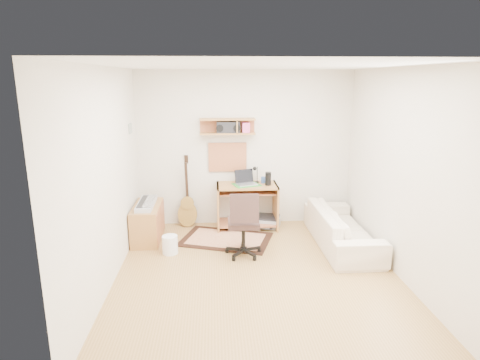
{
  "coord_description": "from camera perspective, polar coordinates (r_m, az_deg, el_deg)",
  "views": [
    {
      "loc": [
        -0.53,
        -4.8,
        2.46
      ],
      "look_at": [
        -0.15,
        1.05,
        1.0
      ],
      "focal_mm": 30.65,
      "sensor_mm": 36.0,
      "label": 1
    }
  ],
  "objects": [
    {
      "name": "laptop",
      "position": [
        6.71,
        0.91,
        0.31
      ],
      "size": [
        0.41,
        0.41,
        0.24
      ],
      "primitive_type": null,
      "rotation": [
        0.0,
        0.0,
        0.32
      ],
      "color": "silver",
      "rests_on": "desk"
    },
    {
      "name": "back_wall",
      "position": [
        6.92,
        0.72,
        4.34
      ],
      "size": [
        3.6,
        0.01,
        2.6
      ],
      "primitive_type": "cube",
      "color": "beige",
      "rests_on": "ground"
    },
    {
      "name": "pencil_cup",
      "position": [
        6.88,
        3.25,
        0.02
      ],
      "size": [
        0.07,
        0.07,
        0.1
      ],
      "primitive_type": "cylinder",
      "color": "#2F508F",
      "rests_on": "desk"
    },
    {
      "name": "ceiling",
      "position": [
        4.83,
        2.69,
        15.69
      ],
      "size": [
        3.6,
        4.0,
        0.01
      ],
      "primitive_type": "cube",
      "color": "white",
      "rests_on": "ground"
    },
    {
      "name": "sofa",
      "position": [
        6.36,
        14.06,
        -5.64
      ],
      "size": [
        0.55,
        1.89,
        0.74
      ],
      "primitive_type": "imported",
      "rotation": [
        0.0,
        0.0,
        1.57
      ],
      "color": "beige",
      "rests_on": "floor"
    },
    {
      "name": "wall_shelf",
      "position": [
        6.72,
        -1.75,
        7.49
      ],
      "size": [
        0.9,
        0.25,
        0.26
      ],
      "primitive_type": "cube",
      "color": "#AC763D",
      "rests_on": "back_wall"
    },
    {
      "name": "floor",
      "position": [
        5.42,
        2.37,
        -13.08
      ],
      "size": [
        3.6,
        4.0,
        0.01
      ],
      "primitive_type": "cube",
      "color": "#A77E45",
      "rests_on": "ground"
    },
    {
      "name": "music_keyboard",
      "position": [
        6.48,
        -12.9,
        -3.21
      ],
      "size": [
        0.24,
        0.76,
        0.07
      ],
      "primitive_type": "cube",
      "color": "#B2B5BA",
      "rests_on": "cabinet"
    },
    {
      "name": "desk",
      "position": [
        6.87,
        0.98,
        -3.68
      ],
      "size": [
        1.0,
        0.55,
        0.75
      ],
      "primitive_type": null,
      "color": "#AC763D",
      "rests_on": "floor"
    },
    {
      "name": "right_wall",
      "position": [
        5.46,
        21.7,
        0.72
      ],
      "size": [
        0.01,
        4.0,
        2.6
      ],
      "primitive_type": "cube",
      "color": "beige",
      "rests_on": "ground"
    },
    {
      "name": "cork_board",
      "position": [
        6.9,
        -1.75,
        3.21
      ],
      "size": [
        0.64,
        0.03,
        0.49
      ],
      "primitive_type": "cube",
      "color": "#A67C53",
      "rests_on": "back_wall"
    },
    {
      "name": "cabinet",
      "position": [
        6.58,
        -12.75,
        -5.78
      ],
      "size": [
        0.4,
        0.9,
        0.55
      ],
      "primitive_type": "cube",
      "color": "#AC763D",
      "rests_on": "floor"
    },
    {
      "name": "rug",
      "position": [
        6.48,
        -1.97,
        -8.24
      ],
      "size": [
        1.56,
        1.27,
        0.02
      ],
      "primitive_type": "cube",
      "rotation": [
        0.0,
        0.0,
        -0.32
      ],
      "color": "beige",
      "rests_on": "floor"
    },
    {
      "name": "waste_basket",
      "position": [
        6.05,
        -9.71,
        -8.86
      ],
      "size": [
        0.28,
        0.28,
        0.27
      ],
      "primitive_type": "cylinder",
      "rotation": [
        0.0,
        0.0,
        -0.31
      ],
      "color": "white",
      "rests_on": "floor"
    },
    {
      "name": "wall_photo",
      "position": [
        6.46,
        -15.03,
        6.94
      ],
      "size": [
        0.02,
        0.2,
        0.15
      ],
      "primitive_type": "cube",
      "color": "#4C8CBF",
      "rests_on": "left_wall"
    },
    {
      "name": "printer",
      "position": [
        7.04,
        3.66,
        -5.76
      ],
      "size": [
        0.54,
        0.47,
        0.17
      ],
      "primitive_type": "cube",
      "rotation": [
        0.0,
        0.0,
        -0.29
      ],
      "color": "#A5A8AA",
      "rests_on": "floor"
    },
    {
      "name": "guitar",
      "position": [
        6.93,
        -7.42,
        -1.62
      ],
      "size": [
        0.33,
        0.22,
        1.22
      ],
      "primitive_type": null,
      "rotation": [
        0.0,
        0.0,
        -0.04
      ],
      "color": "olive",
      "rests_on": "floor"
    },
    {
      "name": "task_chair",
      "position": [
        5.79,
        0.48,
        -5.98
      ],
      "size": [
        0.5,
        0.5,
        0.97
      ],
      "primitive_type": null,
      "rotation": [
        0.0,
        0.0,
        -0.02
      ],
      "color": "#32211D",
      "rests_on": "floor"
    },
    {
      "name": "boombox",
      "position": [
        6.72,
        -1.66,
        7.32
      ],
      "size": [
        0.37,
        0.17,
        0.19
      ],
      "primitive_type": "cube",
      "color": "black",
      "rests_on": "wall_shelf"
    },
    {
      "name": "speaker",
      "position": [
        6.73,
        3.94,
        0.19
      ],
      "size": [
        0.1,
        0.1,
        0.22
      ],
      "primitive_type": "cylinder",
      "color": "black",
      "rests_on": "desk"
    },
    {
      "name": "left_wall",
      "position": [
        5.1,
        -18.09,
        0.13
      ],
      "size": [
        0.01,
        4.0,
        2.6
      ],
      "primitive_type": "cube",
      "color": "beige",
      "rests_on": "ground"
    },
    {
      "name": "desk_lamp",
      "position": [
        6.88,
        2.41,
        0.79
      ],
      "size": [
        0.09,
        0.09,
        0.28
      ],
      "primitive_type": null,
      "color": "black",
      "rests_on": "desk"
    }
  ]
}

